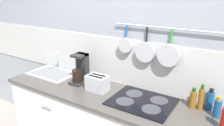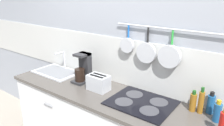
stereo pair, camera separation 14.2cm
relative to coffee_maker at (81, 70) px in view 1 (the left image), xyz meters
The scene contains 10 objects.
wall_back 0.54m from the coffee_maker, 28.32° to the left, with size 7.20×0.14×2.60m.
countertop 0.47m from the coffee_maker, 13.40° to the right, with size 2.44×0.60×0.03m.
sink_basin 0.48m from the coffee_maker, behind, with size 0.57×0.37×0.25m.
coffee_maker is the anchor object (origin of this frame).
toaster 0.30m from the coffee_maker, 14.57° to the right, with size 0.24×0.15×0.17m.
cooktop 0.80m from the coffee_maker, ahead, with size 0.58×0.48×0.01m.
bottle_vinegar 1.21m from the coffee_maker, ahead, with size 0.06×0.06×0.19m.
bottle_cooking_wine 1.28m from the coffee_maker, ahead, with size 0.05×0.05×0.24m.
bottle_olive_oil 1.35m from the coffee_maker, ahead, with size 0.06×0.06×0.20m.
bottle_sesame_oil 1.42m from the coffee_maker, ahead, with size 0.06×0.06×0.19m.
Camera 1 is at (1.10, -1.64, 1.93)m, focal length 35.00 mm.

